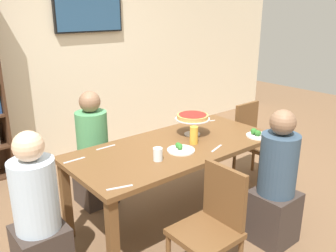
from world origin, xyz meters
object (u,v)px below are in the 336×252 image
Objects in this scene: salad_plate_near_diner at (258,134)px; cutlery_spare_fork at (217,148)px; beer_glass_amber_tall at (194,135)px; salad_plate_far_diner at (180,149)px; diner_far_left at (94,157)px; chair_head_east at (253,138)px; cutlery_fork_near at (120,188)px; cutlery_fork_far at (74,160)px; cutlery_knife_far at (106,147)px; dining_table at (175,154)px; diner_near_right at (276,188)px; television at (89,11)px; diner_head_west at (38,222)px; cutlery_knife_near at (207,121)px; chair_near_left at (212,223)px; deep_dish_pizza_stand at (193,118)px; water_glass_clear_near at (158,154)px.

cutlery_spare_fork is at bearing 175.94° from salad_plate_near_diner.
salad_plate_far_diner is at bearing -165.85° from beer_glass_amber_tall.
diner_far_left is 1.77m from chair_head_east.
cutlery_fork_near is 0.61m from cutlery_fork_far.
salad_plate_near_diner is at bearing 47.02° from diner_far_left.
beer_glass_amber_tall is at bearing 157.10° from salad_plate_near_diner.
cutlery_knife_far is at bearing -166.97° from cutlery_fork_far.
diner_far_left is 6.39× the size of cutlery_spare_fork.
diner_far_left is at bearing 137.02° from salad_plate_near_diner.
diner_near_right is at bearing -60.68° from dining_table.
diner_far_left is at bearing -21.71° from chair_head_east.
diner_far_left is at bearing -119.23° from television.
cutlery_fork_far is at bearing 159.69° from salad_plate_near_diner.
salad_plate_near_diner is at bearing -22.26° from cutlery_spare_fork.
beer_glass_amber_tall is (1.39, -0.06, 0.33)m from diner_head_west.
beer_glass_amber_tall is at bearing 14.15° from salad_plate_far_diner.
television reaches higher than cutlery_spare_fork.
salad_plate_near_diner is at bearing -34.86° from diner_near_right.
television is 5.19× the size of cutlery_knife_near.
cutlery_knife_far is 1.00× the size of cutlery_spare_fork.
television is 2.68m from salad_plate_near_diner.
dining_table is at bearing 40.97° from cutlery_fork_near.
television is 2.14m from cutlery_knife_near.
television is 2.51m from salad_plate_far_diner.
diner_head_west is at bearing 171.24° from salad_plate_near_diner.
chair_near_left reaches higher than salad_plate_near_diner.
cutlery_spare_fork reaches higher than dining_table.
cutlery_knife_near is at bearing 23.34° from dining_table.
television is at bearing 84.71° from beer_glass_amber_tall.
cutlery_spare_fork is (1.01, 0.07, 0.00)m from cutlery_fork_near.
chair_head_east reaches higher than cutlery_fork_near.
cutlery_spare_fork is (0.54, 0.48, 0.26)m from chair_near_left.
salad_plate_far_diner is 0.77m from cutlery_fork_near.
deep_dish_pizza_stand is 1.80× the size of cutlery_fork_near.
salad_plate_near_diner is at bearing -8.76° from diner_head_west.
diner_near_right is (0.07, -2.87, -1.35)m from television.
diner_near_right is 6.39× the size of cutlery_knife_far.
deep_dish_pizza_stand reaches higher than water_glass_clear_near.
cutlery_knife_near is (1.94, 0.32, 0.25)m from diner_head_west.
cutlery_knife_far is (-0.09, -0.41, 0.25)m from diner_far_left.
diner_near_right reaches higher than cutlery_knife_near.
salad_plate_near_diner is 0.63m from beer_glass_amber_tall.
chair_head_east reaches higher than cutlery_fork_far.
cutlery_fork_far reaches higher than dining_table.
diner_far_left is at bearing 3.31° from chair_near_left.
television is (0.35, 2.11, 1.18)m from dining_table.
television reaches higher than deep_dish_pizza_stand.
salad_plate_near_diner is 0.81m from salad_plate_far_diner.
television is at bearing 150.77° from diner_far_left.
diner_near_right is 6.39× the size of cutlery_knife_near.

